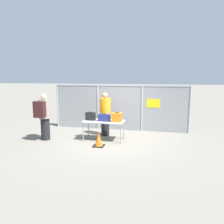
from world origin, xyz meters
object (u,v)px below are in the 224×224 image
inspection_table (104,123)px  traffic_cone (99,140)px  suitcase_navy (104,118)px  security_worker_near (105,114)px  utility_trailer (138,113)px  suitcase_orange (117,117)px  traveler_hooded (44,115)px  suitcase_black (91,116)px

inspection_table → traffic_cone: size_ratio=3.30×
suitcase_navy → security_worker_near: security_worker_near is taller
utility_trailer → traffic_cone: size_ratio=7.09×
suitcase_orange → security_worker_near: 0.97m
security_worker_near → inspection_table: bearing=87.4°
inspection_table → suitcase_orange: suitcase_orange is taller
utility_trailer → suitcase_navy: bearing=-102.1°
suitcase_navy → suitcase_orange: suitcase_orange is taller
inspection_table → traveler_hooded: traveler_hooded is taller
traveler_hooded → traffic_cone: size_ratio=3.75×
suitcase_navy → traffic_cone: size_ratio=0.91×
suitcase_black → traveler_hooded: (-1.75, -0.58, 0.09)m
suitcase_black → traffic_cone: bearing=-56.2°
suitcase_navy → traveler_hooded: size_ratio=0.24×
inspection_table → utility_trailer: size_ratio=0.47×
inspection_table → traveler_hooded: (-2.31, -0.53, 0.31)m
suitcase_navy → suitcase_orange: 0.52m
inspection_table → traveler_hooded: bearing=-167.2°
inspection_table → security_worker_near: bearing=99.0°
suitcase_navy → utility_trailer: suitcase_navy is taller
traveler_hooded → utility_trailer: traveler_hooded is taller
suitcase_navy → utility_trailer: (0.91, 4.25, -0.50)m
suitcase_orange → utility_trailer: size_ratio=0.11×
suitcase_orange → inspection_table: bearing=177.3°
inspection_table → security_worker_near: (-0.11, 0.69, 0.25)m
suitcase_black → utility_trailer: bearing=70.5°
traveler_hooded → utility_trailer: bearing=63.5°
suitcase_black → traffic_cone: size_ratio=0.78×
suitcase_orange → traffic_cone: size_ratio=0.81×
inspection_table → suitcase_navy: suitcase_navy is taller
suitcase_black → traffic_cone: suitcase_black is taller
suitcase_navy → traveler_hooded: bearing=-166.9°
inspection_table → suitcase_navy: (0.02, 0.02, 0.20)m
traffic_cone → suitcase_orange: bearing=56.9°
inspection_table → traffic_cone: (0.02, -0.82, -0.48)m
suitcase_navy → security_worker_near: size_ratio=0.24×
inspection_table → suitcase_black: bearing=174.6°
suitcase_black → suitcase_navy: 0.58m
suitcase_black → suitcase_orange: suitcase_orange is taller
security_worker_near → utility_trailer: bearing=-117.8°
traveler_hooded → security_worker_near: (2.20, 1.21, -0.07)m
inspection_table → suitcase_black: 0.61m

